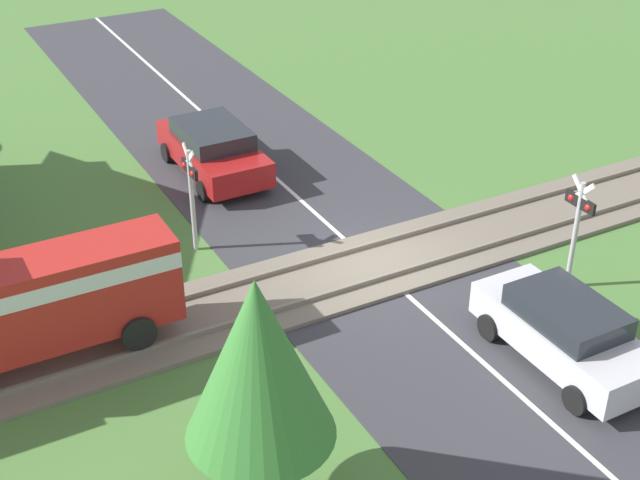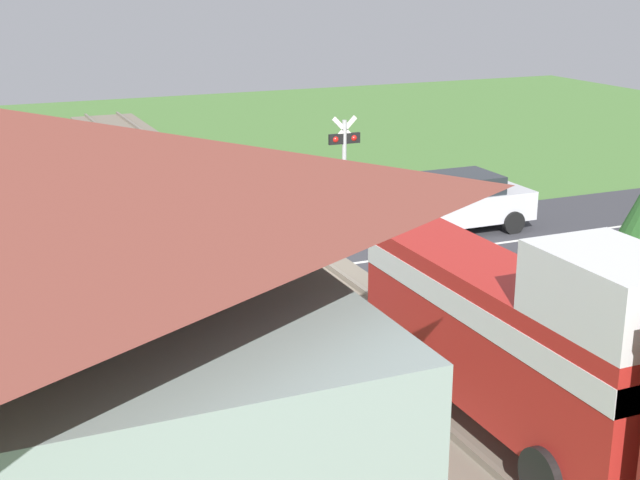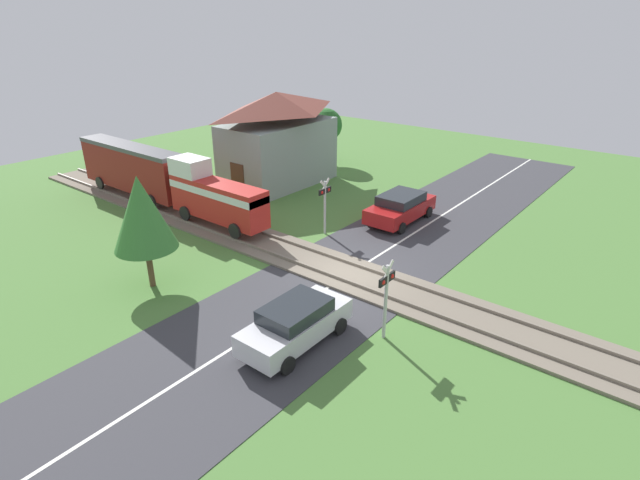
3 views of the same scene
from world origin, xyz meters
The scene contains 8 objects.
ground_plane centered at (0.00, 0.00, 0.00)m, with size 60.00×60.00×0.00m, color #4C7A38.
road_surface centered at (0.00, 0.00, 0.01)m, with size 48.00×6.40×0.02m.
track_bed centered at (0.00, 0.00, 0.07)m, with size 2.80×48.00×0.24m.
car_near_crossing centered at (-5.02, -1.44, 0.80)m, with size 4.15×1.83×1.51m.
car_far_side centered at (6.73, 1.44, 0.81)m, with size 4.47×2.08×1.53m.
crossing_signal_west_approach centered at (-2.90, -3.55, 1.84)m, with size 0.90×0.18×2.86m.
crossing_signal_east_approach centered at (2.90, 3.55, 1.84)m, with size 0.90×0.18×2.86m.
tree_roadside_hedge centered at (-5.70, 5.72, 3.15)m, with size 2.45×2.45×4.64m.
Camera 1 is at (-15.65, 10.04, 11.64)m, focal length 50.00 mm.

